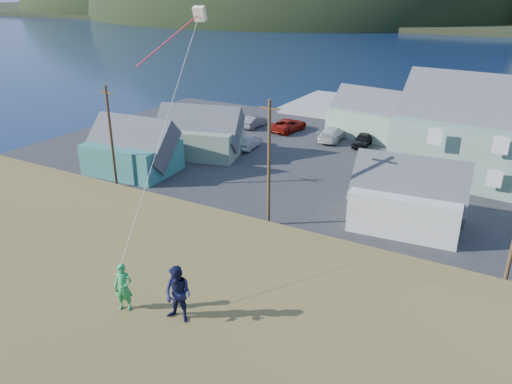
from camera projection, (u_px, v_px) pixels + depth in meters
ground at (301, 245)px, 34.35m from camera, size 900.00×900.00×0.00m
grass_strip at (288, 257)px, 32.72m from camera, size 110.00×8.00×0.10m
waterfront_lot at (376, 171)px, 47.96m from camera, size 72.00×36.00×0.12m
wharf at (384, 111)px, 69.01m from camera, size 26.00×14.00×0.90m
shed_teal at (132, 148)px, 46.72m from camera, size 8.64×6.37×6.49m
shed_palegreen_near at (199, 134)px, 51.51m from camera, size 9.79×7.41×6.31m
shed_white at (408, 196)px, 35.97m from camera, size 8.51×6.08×6.42m
shed_palegreen_far at (374, 116)px, 57.76m from camera, size 11.01×7.48×6.82m
utility_poles at (271, 168)px, 35.24m from camera, size 31.50×0.24×9.34m
parked_cars at (298, 132)px, 57.55m from camera, size 25.49×13.50×1.58m
kite_flyer_green at (123, 287)px, 15.24m from camera, size 0.68×0.57×1.57m
kite_flyer_navy at (178, 294)px, 14.69m from camera, size 0.92×0.75×1.81m
kite_rig at (194, 21)px, 19.26m from camera, size 1.72×4.03×10.34m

